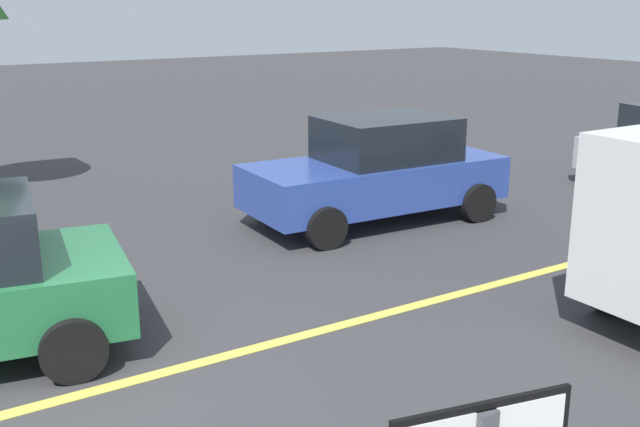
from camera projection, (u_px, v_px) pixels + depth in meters
The scene contains 3 objects.
ground_plane at pixel (33, 408), 6.84m from camera, with size 80.00×80.00×0.00m, color #38383A.
lane_marking_centre at pixel (316, 332), 8.40m from camera, with size 28.00×0.16×0.01m, color #E0D14C.
car_blue_near_curb at pixel (378, 170), 12.48m from camera, with size 4.33×2.13×1.71m.
Camera 1 is at (-1.12, -6.55, 3.52)m, focal length 42.90 mm.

